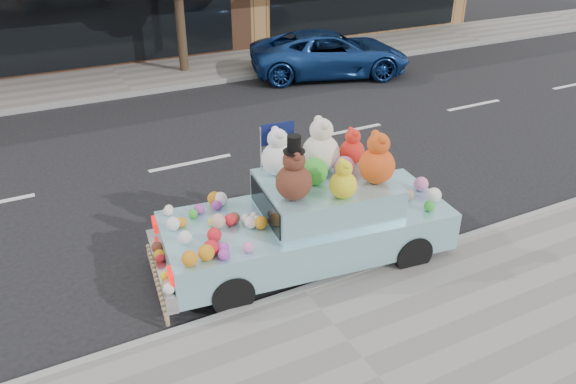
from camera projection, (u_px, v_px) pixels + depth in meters
ground at (191, 163)px, 11.93m from camera, size 120.00×120.00×0.00m
near_sidewalk at (362, 361)px, 6.81m from camera, size 60.00×3.00×0.12m
far_sidewalk at (121, 80)px, 17.00m from camera, size 60.00×3.00×0.12m
near_kerb at (303, 292)px, 7.99m from camera, size 60.00×0.12×0.13m
far_kerb at (133, 94)px, 15.82m from camera, size 60.00×0.12×0.13m
car_blue at (330, 54)px, 17.35m from camera, size 5.36×3.63×1.36m
art_car at (309, 215)px, 8.43m from camera, size 4.66×2.27×2.28m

